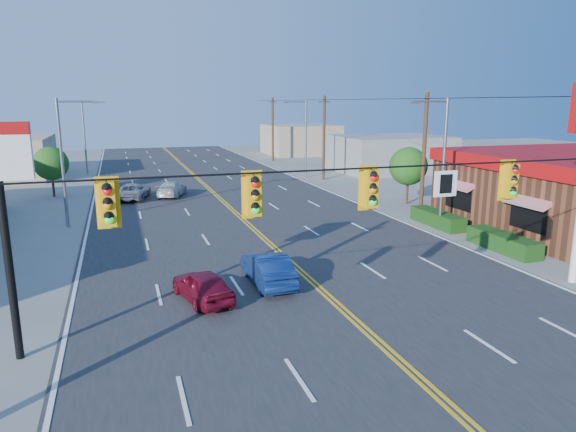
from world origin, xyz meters
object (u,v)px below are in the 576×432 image
object	(u,v)px
car_magenta	(203,287)
car_blue	(268,270)
car_silver	(133,192)
car_white	(172,189)
pizza_hut_sign	(0,193)
signal_span	(404,206)

from	to	relation	value
car_magenta	car_blue	distance (m)	3.17
car_magenta	car_silver	xyz separation A→B (m)	(-1.84, 23.65, 0.03)
car_magenta	car_white	size ratio (longest dim) A/B	0.84
pizza_hut_sign	car_blue	size ratio (longest dim) A/B	1.65
car_silver	car_magenta	bearing A→B (deg)	108.73
signal_span	car_white	xyz separation A→B (m)	(-3.48, 30.76, -4.25)
pizza_hut_sign	car_magenta	size ratio (longest dim) A/B	1.88
car_magenta	car_silver	distance (m)	23.72
pizza_hut_sign	car_blue	distance (m)	10.86
car_magenta	car_white	xyz separation A→B (m)	(1.28, 23.96, 0.01)
car_magenta	car_silver	world-z (taller)	car_silver
signal_span	pizza_hut_sign	bearing A→B (deg)	159.81
pizza_hut_sign	car_white	xyz separation A→B (m)	(7.40, 26.76, -4.55)
car_magenta	car_blue	world-z (taller)	car_blue
car_blue	car_white	size ratio (longest dim) A/B	0.95
car_white	car_silver	distance (m)	3.13
signal_span	pizza_hut_sign	size ratio (longest dim) A/B	3.55
car_white	pizza_hut_sign	bearing A→B (deg)	94.28
signal_span	car_white	distance (m)	31.25
car_magenta	pizza_hut_sign	bearing A→B (deg)	10.89
signal_span	car_white	bearing A→B (deg)	96.46
car_blue	car_white	distance (m)	22.97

